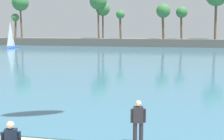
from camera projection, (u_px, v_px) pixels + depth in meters
sea at (157, 50)px, 61.62m from camera, size 220.00×102.39×0.06m
palm_headland at (164, 30)px, 71.85m from camera, size 86.79×6.46×13.59m
person_at_waterline at (138, 122)px, 11.30m from camera, size 0.54×0.27×1.67m
sailboat_mid_bay at (12, 45)px, 66.00m from camera, size 1.55×4.80×6.91m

